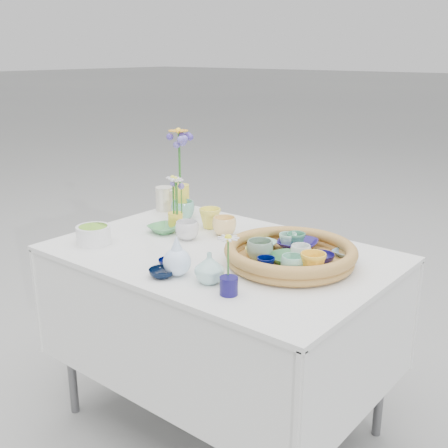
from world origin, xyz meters
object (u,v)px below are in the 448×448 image
Objects in this scene: display_table at (221,422)px; tall_vase_yellow at (181,200)px; wicker_tray at (290,255)px; bud_vase_seafoam at (209,268)px.

tall_vase_yellow reaches higher than display_table.
wicker_tray is 3.31× the size of tall_vase_yellow.
bud_vase_seafoam is at bearing -40.25° from tall_vase_yellow.
bud_vase_seafoam is (-0.12, -0.30, 0.01)m from wicker_tray.
display_table is 0.85m from wicker_tray.
display_table is at bearing -169.88° from wicker_tray.
tall_vase_yellow is (-0.46, 0.27, 0.84)m from display_table.
wicker_tray is 0.78m from tall_vase_yellow.
tall_vase_yellow reaches higher than bud_vase_seafoam.
display_table is 0.87m from bud_vase_seafoam.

